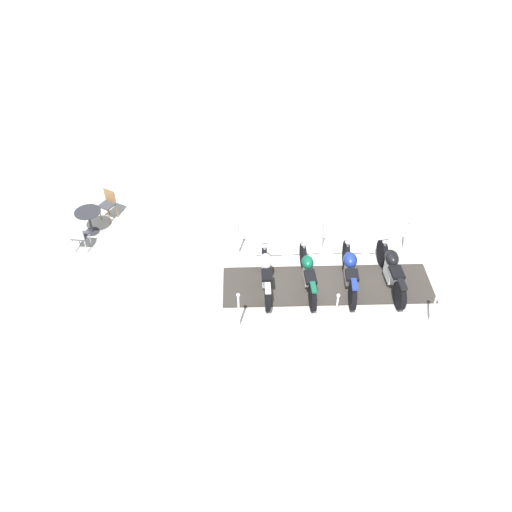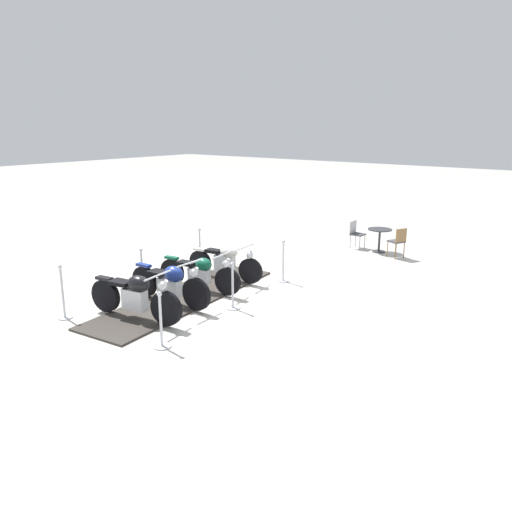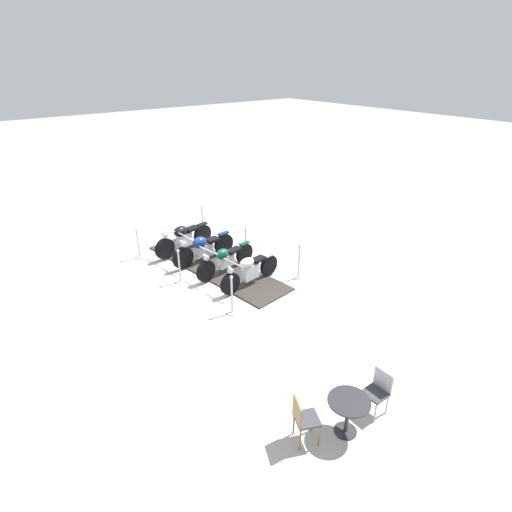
{
  "view_description": "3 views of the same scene",
  "coord_description": "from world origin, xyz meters",
  "px_view_note": "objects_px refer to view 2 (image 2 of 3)",
  "views": [
    {
      "loc": [
        9.93,
        -1.06,
        9.55
      ],
      "look_at": [
        -0.28,
        -1.87,
        0.65
      ],
      "focal_mm": 37.01,
      "sensor_mm": 36.0,
      "label": 1
    },
    {
      "loc": [
        -8.04,
        7.71,
        3.92
      ],
      "look_at": [
        -0.58,
        -1.92,
        0.69
      ],
      "focal_mm": 35.31,
      "sensor_mm": 36.0,
      "label": 2
    },
    {
      "loc": [
        -6.27,
        -9.93,
        6.06
      ],
      "look_at": [
        0.36,
        -1.61,
        0.9
      ],
      "focal_mm": 29.22,
      "sensor_mm": 36.0,
      "label": 3
    }
  ],
  "objects_px": {
    "stanchion_right_front": "(161,330)",
    "motorcycle_cream": "(226,261)",
    "cafe_table": "(380,235)",
    "cafe_chair_near_table": "(356,232)",
    "motorcycle_black": "(136,296)",
    "stanchion_left_front": "(63,300)",
    "stanchion_left_rear": "(200,253)",
    "stanchion_left_mid": "(142,275)",
    "cafe_chair_across_table": "(398,240)",
    "motorcycle_forest": "(200,272)",
    "stanchion_right_mid": "(233,294)",
    "stanchion_right_rear": "(283,268)",
    "motorcycle_navy": "(171,283)"
  },
  "relations": [
    {
      "from": "stanchion_left_rear",
      "to": "cafe_chair_across_table",
      "type": "bearing_deg",
      "value": -133.14
    },
    {
      "from": "motorcycle_cream",
      "to": "stanchion_left_front",
      "type": "height_order",
      "value": "stanchion_left_front"
    },
    {
      "from": "motorcycle_navy",
      "to": "stanchion_left_front",
      "type": "bearing_deg",
      "value": -124.61
    },
    {
      "from": "motorcycle_cream",
      "to": "stanchion_left_rear",
      "type": "distance_m",
      "value": 1.54
    },
    {
      "from": "cafe_chair_near_table",
      "to": "stanchion_right_front",
      "type": "bearing_deg",
      "value": -84.34
    },
    {
      "from": "motorcycle_forest",
      "to": "motorcycle_cream",
      "type": "bearing_deg",
      "value": 87.39
    },
    {
      "from": "stanchion_right_front",
      "to": "stanchion_right_rear",
      "type": "bearing_deg",
      "value": -83.77
    },
    {
      "from": "motorcycle_black",
      "to": "stanchion_right_mid",
      "type": "xyz_separation_m",
      "value": [
        -1.12,
        -1.72,
        -0.19
      ]
    },
    {
      "from": "motorcycle_cream",
      "to": "cafe_chair_across_table",
      "type": "height_order",
      "value": "motorcycle_cream"
    },
    {
      "from": "stanchion_right_mid",
      "to": "cafe_chair_across_table",
      "type": "xyz_separation_m",
      "value": [
        -1.13,
        -6.28,
        0.2
      ]
    },
    {
      "from": "stanchion_right_front",
      "to": "stanchion_right_rear",
      "type": "distance_m",
      "value": 4.58
    },
    {
      "from": "stanchion_left_rear",
      "to": "stanchion_left_mid",
      "type": "bearing_deg",
      "value": 96.23
    },
    {
      "from": "stanchion_left_mid",
      "to": "cafe_chair_near_table",
      "type": "xyz_separation_m",
      "value": [
        -2.21,
        -6.93,
        0.16
      ]
    },
    {
      "from": "stanchion_right_mid",
      "to": "stanchion_left_mid",
      "type": "bearing_deg",
      "value": 6.23
    },
    {
      "from": "motorcycle_black",
      "to": "motorcycle_forest",
      "type": "distance_m",
      "value": 2.12
    },
    {
      "from": "motorcycle_black",
      "to": "motorcycle_cream",
      "type": "xyz_separation_m",
      "value": [
        0.34,
        -3.17,
        -0.03
      ]
    },
    {
      "from": "cafe_chair_across_table",
      "to": "stanchion_left_rear",
      "type": "bearing_deg",
      "value": 71.78
    },
    {
      "from": "cafe_chair_across_table",
      "to": "cafe_table",
      "type": "bearing_deg",
      "value": -0.0
    },
    {
      "from": "motorcycle_black",
      "to": "motorcycle_navy",
      "type": "height_order",
      "value": "motorcycle_navy"
    },
    {
      "from": "motorcycle_navy",
      "to": "stanchion_right_front",
      "type": "height_order",
      "value": "motorcycle_navy"
    },
    {
      "from": "motorcycle_cream",
      "to": "stanchion_right_front",
      "type": "bearing_deg",
      "value": -72.07
    },
    {
      "from": "motorcycle_navy",
      "to": "stanchion_right_mid",
      "type": "height_order",
      "value": "motorcycle_navy"
    },
    {
      "from": "stanchion_right_front",
      "to": "cafe_chair_near_table",
      "type": "distance_m",
      "value": 8.95
    },
    {
      "from": "stanchion_right_front",
      "to": "cafe_table",
      "type": "distance_m",
      "value": 8.9
    },
    {
      "from": "motorcycle_cream",
      "to": "stanchion_left_front",
      "type": "bearing_deg",
      "value": -109.84
    },
    {
      "from": "stanchion_left_rear",
      "to": "stanchion_left_front",
      "type": "relative_size",
      "value": 0.96
    },
    {
      "from": "motorcycle_forest",
      "to": "stanchion_left_mid",
      "type": "xyz_separation_m",
      "value": [
        1.3,
        0.68,
        -0.14
      ]
    },
    {
      "from": "cafe_chair_across_table",
      "to": "cafe_chair_near_table",
      "type": "bearing_deg",
      "value": 11.81
    },
    {
      "from": "stanchion_left_rear",
      "to": "cafe_table",
      "type": "xyz_separation_m",
      "value": [
        -3.28,
        -4.64,
        0.16
      ]
    },
    {
      "from": "motorcycle_navy",
      "to": "stanchion_right_front",
      "type": "relative_size",
      "value": 2.17
    },
    {
      "from": "stanchion_left_front",
      "to": "stanchion_left_rear",
      "type": "bearing_deg",
      "value": -83.77
    },
    {
      "from": "stanchion_right_front",
      "to": "motorcycle_cream",
      "type": "bearing_deg",
      "value": -65.37
    },
    {
      "from": "motorcycle_cream",
      "to": "motorcycle_forest",
      "type": "bearing_deg",
      "value": -90.53
    },
    {
      "from": "stanchion_right_rear",
      "to": "cafe_table",
      "type": "distance_m",
      "value": 4.4
    },
    {
      "from": "motorcycle_black",
      "to": "cafe_chair_near_table",
      "type": "xyz_separation_m",
      "value": [
        -0.69,
        -8.37,
        -0.02
      ]
    },
    {
      "from": "stanchion_right_mid",
      "to": "cafe_chair_across_table",
      "type": "bearing_deg",
      "value": -100.23
    },
    {
      "from": "motorcycle_navy",
      "to": "stanchion_left_front",
      "type": "distance_m",
      "value": 2.23
    },
    {
      "from": "stanchion_left_rear",
      "to": "cafe_chair_near_table",
      "type": "bearing_deg",
      "value": -117.85
    },
    {
      "from": "cafe_table",
      "to": "cafe_chair_near_table",
      "type": "height_order",
      "value": "cafe_chair_near_table"
    },
    {
      "from": "motorcycle_black",
      "to": "motorcycle_navy",
      "type": "distance_m",
      "value": 1.06
    },
    {
      "from": "motorcycle_black",
      "to": "stanchion_left_mid",
      "type": "height_order",
      "value": "motorcycle_black"
    },
    {
      "from": "motorcycle_forest",
      "to": "stanchion_right_rear",
      "type": "height_order",
      "value": "stanchion_right_rear"
    },
    {
      "from": "stanchion_left_rear",
      "to": "stanchion_right_rear",
      "type": "bearing_deg",
      "value": -173.77
    },
    {
      "from": "stanchion_right_mid",
      "to": "cafe_chair_near_table",
      "type": "xyz_separation_m",
      "value": [
        0.43,
        -6.64,
        0.17
      ]
    },
    {
      "from": "stanchion_left_mid",
      "to": "stanchion_right_rear",
      "type": "relative_size",
      "value": 0.94
    },
    {
      "from": "stanchion_left_rear",
      "to": "cafe_chair_across_table",
      "type": "xyz_separation_m",
      "value": [
        -4.02,
        -4.29,
        0.15
      ]
    },
    {
      "from": "stanchion_right_rear",
      "to": "stanchion_left_mid",
      "type": "bearing_deg",
      "value": 46.98
    },
    {
      "from": "motorcycle_black",
      "to": "stanchion_right_front",
      "type": "xyz_separation_m",
      "value": [
        -1.37,
        0.55,
        -0.2
      ]
    },
    {
      "from": "stanchion_left_mid",
      "to": "cafe_chair_across_table",
      "type": "distance_m",
      "value": 7.58
    },
    {
      "from": "motorcycle_navy",
      "to": "cafe_table",
      "type": "xyz_separation_m",
      "value": [
        -1.61,
        -7.3,
        0.03
      ]
    }
  ]
}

